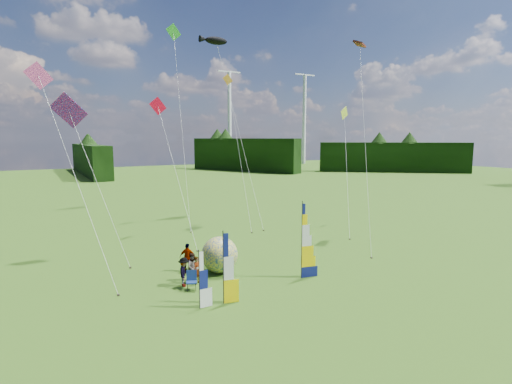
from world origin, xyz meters
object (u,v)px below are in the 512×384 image
bol_inflatable (220,255)px  spectator_b (193,267)px  feather_banner_main (302,241)px  side_banner_far (199,281)px  kite_whale (237,119)px  side_banner_left (223,269)px  camp_chair (192,281)px  spectator_a (197,270)px  spectator_c (184,272)px  spectator_d (188,257)px

bol_inflatable → spectator_b: size_ratio=1.36×
feather_banner_main → side_banner_far: (-7.32, -1.10, -0.87)m
feather_banner_main → kite_whale: 20.94m
side_banner_left → camp_chair: bearing=117.3°
camp_chair → side_banner_far: bearing=-79.6°
side_banner_far → spectator_a: (1.23, 3.48, -0.67)m
spectator_c → kite_whale: size_ratio=0.08×
side_banner_left → spectator_d: bearing=98.9°
kite_whale → bol_inflatable: bearing=-117.0°
feather_banner_main → camp_chair: 7.18m
side_banner_far → spectator_b: (1.17, 4.00, -0.63)m
kite_whale → spectator_c: bearing=-122.3°
feather_banner_main → spectator_c: bearing=172.7°
bol_inflatable → spectator_a: 2.39m
spectator_a → camp_chair: size_ratio=1.50×
side_banner_far → spectator_a: side_banner_far is taller
bol_inflatable → spectator_b: (-2.10, -0.65, -0.32)m
spectator_c → spectator_d: size_ratio=0.93×
spectator_a → spectator_c: (-0.85, -0.04, 0.03)m
feather_banner_main → spectator_c: size_ratio=2.71×
feather_banner_main → spectator_b: size_ratio=2.70×
spectator_b → camp_chair: 1.56m
feather_banner_main → side_banner_far: feather_banner_main is taller
feather_banner_main → camp_chair: (-6.77, 1.51, -1.83)m
kite_whale → spectator_b: bearing=-121.4°
spectator_a → spectator_d: size_ratio=0.90×
side_banner_left → side_banner_far: bearing=-172.2°
spectator_b → spectator_c: bearing=-144.7°
spectator_c → kite_whale: 22.42m
spectator_b → bol_inflatable: bearing=17.1°
spectator_d → camp_chair: (-0.98, -3.30, -0.38)m
spectator_b → spectator_d: bearing=79.4°
bol_inflatable → spectator_b: bol_inflatable is taller
feather_banner_main → bol_inflatable: bearing=150.0°
feather_banner_main → side_banner_left: bearing=-157.6°
spectator_b → spectator_c: (-0.79, -0.56, -0.00)m
spectator_a → side_banner_far: bearing=-144.5°
spectator_d → camp_chair: size_ratio=1.67×
side_banner_left → bol_inflatable: bearing=78.4°
spectator_c → side_banner_far: bearing=-161.4°
camp_chair → kite_whale: size_ratio=0.05×
bol_inflatable → kite_whale: size_ratio=0.11×
feather_banner_main → camp_chair: size_ratio=4.23×
spectator_c → spectator_d: bearing=0.1°
camp_chair → spectator_a: bearing=73.6°
side_banner_far → spectator_c: side_banner_far is taller
spectator_c → side_banner_left: bearing=-139.7°
bol_inflatable → camp_chair: size_ratio=2.13×
feather_banner_main → spectator_d: 7.67m
side_banner_far → kite_whale: bearing=56.6°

